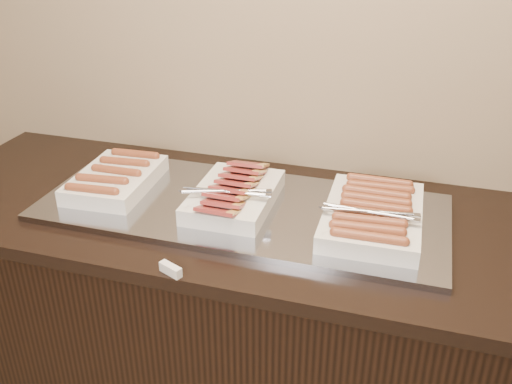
# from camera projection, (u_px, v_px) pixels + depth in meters

# --- Properties ---
(counter) EXTENTS (2.06, 0.76, 0.90)m
(counter) POSITION_uv_depth(u_px,v_px,m) (240.00, 327.00, 1.92)
(counter) COLOR black
(counter) RESTS_ON ground
(warming_tray) EXTENTS (1.20, 0.50, 0.02)m
(warming_tray) POSITION_uv_depth(u_px,v_px,m) (242.00, 208.00, 1.70)
(warming_tray) COLOR #9598A3
(warming_tray) RESTS_ON counter
(dish_left) EXTENTS (0.24, 0.34, 0.07)m
(dish_left) POSITION_uv_depth(u_px,v_px,m) (116.00, 179.00, 1.80)
(dish_left) COLOR silver
(dish_left) RESTS_ON warming_tray
(dish_center) EXTENTS (0.27, 0.36, 0.09)m
(dish_center) POSITION_uv_depth(u_px,v_px,m) (234.00, 194.00, 1.69)
(dish_center) COLOR silver
(dish_center) RESTS_ON warming_tray
(dish_right) EXTENTS (0.28, 0.40, 0.08)m
(dish_right) POSITION_uv_depth(u_px,v_px,m) (373.00, 214.00, 1.58)
(dish_right) COLOR silver
(dish_right) RESTS_ON warming_tray
(label_holder) EXTENTS (0.07, 0.04, 0.03)m
(label_holder) POSITION_uv_depth(u_px,v_px,m) (171.00, 269.00, 1.41)
(label_holder) COLOR silver
(label_holder) RESTS_ON counter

